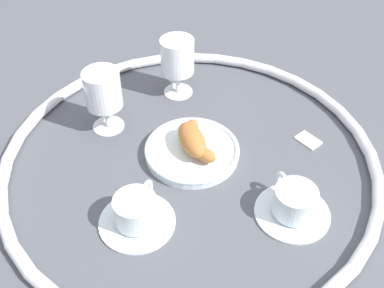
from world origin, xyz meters
name	(u,v)px	position (x,y,z in m)	size (l,w,h in m)	color
ground_plane	(190,162)	(0.00, 0.00, 0.00)	(2.20, 2.20, 0.00)	#4C4F56
table_chrome_rim	(190,157)	(0.00, 0.00, 0.01)	(0.75, 0.75, 0.02)	silver
pastry_plate	(192,151)	(-0.02, 0.01, 0.01)	(0.19, 0.19, 0.02)	silver
croissant_large	(194,140)	(-0.02, 0.01, 0.04)	(0.14, 0.07, 0.04)	#AD6B33
coffee_cup_near	(294,204)	(0.17, 0.15, 0.03)	(0.14, 0.14, 0.06)	silver
coffee_cup_far	(136,213)	(0.13, -0.12, 0.03)	(0.14, 0.14, 0.06)	silver
juice_glass_left	(103,92)	(-0.14, -0.15, 0.09)	(0.08, 0.08, 0.14)	white
juice_glass_right	(177,58)	(-0.23, 0.02, 0.10)	(0.08, 0.08, 0.14)	white
sugar_packet	(308,140)	(-0.01, 0.25, 0.00)	(0.05, 0.03, 0.01)	white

